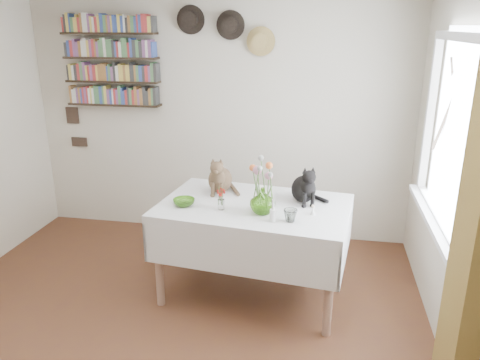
% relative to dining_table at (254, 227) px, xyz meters
% --- Properties ---
extents(room, '(4.08, 4.58, 2.58)m').
position_rel_dining_table_xyz_m(room, '(-0.58, -1.03, 0.64)').
color(room, brown).
rests_on(room, ground).
extents(window, '(0.12, 1.52, 1.32)m').
position_rel_dining_table_xyz_m(window, '(1.38, -0.23, 0.78)').
color(window, white).
rests_on(window, room).
extents(curtain, '(0.12, 0.38, 2.10)m').
position_rel_dining_table_xyz_m(curtain, '(1.32, -1.15, 0.54)').
color(curtain, brown).
rests_on(curtain, room).
extents(dining_table, '(1.62, 1.15, 0.81)m').
position_rel_dining_table_xyz_m(dining_table, '(0.00, 0.00, 0.00)').
color(dining_table, white).
rests_on(dining_table, room).
extents(tabby_cat, '(0.23, 0.29, 0.34)m').
position_rel_dining_table_xyz_m(tabby_cat, '(-0.34, 0.25, 0.37)').
color(tabby_cat, brown).
rests_on(tabby_cat, dining_table).
extents(black_cat, '(0.31, 0.34, 0.33)m').
position_rel_dining_table_xyz_m(black_cat, '(0.39, 0.15, 0.37)').
color(black_cat, black).
rests_on(black_cat, dining_table).
extents(flower_vase, '(0.21, 0.21, 0.21)m').
position_rel_dining_table_xyz_m(flower_vase, '(0.09, -0.17, 0.30)').
color(flower_vase, '#88CE45').
rests_on(flower_vase, dining_table).
extents(green_bowl, '(0.23, 0.23, 0.05)m').
position_rel_dining_table_xyz_m(green_bowl, '(-0.56, -0.13, 0.23)').
color(green_bowl, '#88CE45').
rests_on(green_bowl, dining_table).
extents(drinking_glass, '(0.12, 0.12, 0.10)m').
position_rel_dining_table_xyz_m(drinking_glass, '(0.32, -0.29, 0.25)').
color(drinking_glass, white).
rests_on(drinking_glass, dining_table).
extents(candlestick, '(0.05, 0.05, 0.17)m').
position_rel_dining_table_xyz_m(candlestick, '(0.19, -0.31, 0.26)').
color(candlestick, white).
rests_on(candlestick, dining_table).
extents(berry_jar, '(0.05, 0.05, 0.21)m').
position_rel_dining_table_xyz_m(berry_jar, '(-0.24, -0.16, 0.29)').
color(berry_jar, white).
rests_on(berry_jar, dining_table).
extents(porcelain_figurine, '(0.04, 0.04, 0.08)m').
position_rel_dining_table_xyz_m(porcelain_figurine, '(0.48, -0.13, 0.24)').
color(porcelain_figurine, white).
rests_on(porcelain_figurine, dining_table).
extents(flower_bouquet, '(0.17, 0.13, 0.39)m').
position_rel_dining_table_xyz_m(flower_bouquet, '(0.09, -0.16, 0.54)').
color(flower_bouquet, '#4C7233').
rests_on(flower_bouquet, flower_vase).
extents(bookshelf_unit, '(1.00, 0.16, 0.91)m').
position_rel_dining_table_xyz_m(bookshelf_unit, '(-1.68, 1.13, 1.23)').
color(bookshelf_unit, black).
rests_on(bookshelf_unit, room).
extents(wall_hats, '(0.98, 0.09, 0.48)m').
position_rel_dining_table_xyz_m(wall_hats, '(-0.46, 1.16, 1.55)').
color(wall_hats, black).
rests_on(wall_hats, room).
extents(wall_art_plaques, '(0.21, 0.02, 0.44)m').
position_rel_dining_table_xyz_m(wall_art_plaques, '(-2.21, 1.20, 0.51)').
color(wall_art_plaques, '#38281E').
rests_on(wall_art_plaques, room).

